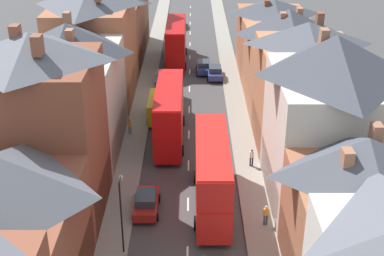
{
  "coord_description": "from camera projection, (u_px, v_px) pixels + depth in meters",
  "views": [
    {
      "loc": [
        0.3,
        -16.31,
        23.01
      ],
      "look_at": [
        0.26,
        28.25,
        1.55
      ],
      "focal_mm": 50.0,
      "sensor_mm": 36.0,
      "label": 1
    }
  ],
  "objects": [
    {
      "name": "pedestrian_far_left",
      "position": [
        130.0,
        126.0,
        51.11
      ],
      "size": [
        0.36,
        0.22,
        1.61
      ],
      "color": "gray",
      "rests_on": "pavement_left"
    },
    {
      "name": "street_lamp",
      "position": [
        122.0,
        212.0,
        34.38
      ],
      "size": [
        0.2,
        1.12,
        5.5
      ],
      "color": "black",
      "rests_on": "ground"
    },
    {
      "name": "double_decker_bus_lead",
      "position": [
        170.0,
        113.0,
        49.43
      ],
      "size": [
        2.74,
        10.8,
        5.3
      ],
      "color": "red",
      "rests_on": "ground"
    },
    {
      "name": "terrace_row_left",
      "position": [
        69.0,
        90.0,
        45.26
      ],
      "size": [
        8.0,
        76.24,
        14.73
      ],
      "color": "beige",
      "rests_on": "ground"
    },
    {
      "name": "car_near_silver",
      "position": [
        147.0,
        202.0,
        39.71
      ],
      "size": [
        1.9,
        4.03,
        1.59
      ],
      "color": "maroon",
      "rests_on": "ground"
    },
    {
      "name": "car_mid_white",
      "position": [
        204.0,
        67.0,
        67.26
      ],
      "size": [
        1.9,
        4.04,
        1.59
      ],
      "color": "navy",
      "rests_on": "ground"
    },
    {
      "name": "terrace_row_right",
      "position": [
        328.0,
        135.0,
        38.99
      ],
      "size": [
        8.0,
        66.63,
        13.43
      ],
      "color": "brown",
      "rests_on": "ground"
    },
    {
      "name": "car_parked_right_a",
      "position": [
        215.0,
        72.0,
        65.43
      ],
      "size": [
        1.9,
        4.06,
        1.59
      ],
      "color": "navy",
      "rests_on": "ground"
    },
    {
      "name": "pavement_left",
      "position": [
        144.0,
        102.0,
        58.89
      ],
      "size": [
        2.2,
        104.0,
        0.14
      ],
      "primitive_type": "cube",
      "color": "gray",
      "rests_on": "ground"
    },
    {
      "name": "double_decker_bus_mid_street",
      "position": [
        176.0,
        42.0,
        70.04
      ],
      "size": [
        2.74,
        10.8,
        5.3
      ],
      "color": "#B70F0F",
      "rests_on": "ground"
    },
    {
      "name": "car_near_blue",
      "position": [
        180.0,
        22.0,
        87.18
      ],
      "size": [
        1.9,
        4.25,
        1.66
      ],
      "color": "maroon",
      "rests_on": "ground"
    },
    {
      "name": "centre_line_dashes",
      "position": [
        190.0,
        110.0,
        57.11
      ],
      "size": [
        0.14,
        97.8,
        0.01
      ],
      "color": "silver",
      "rests_on": "ground"
    },
    {
      "name": "car_mid_black",
      "position": [
        164.0,
        78.0,
        63.7
      ],
      "size": [
        1.9,
        4.0,
        1.59
      ],
      "color": "#236093",
      "rests_on": "ground"
    },
    {
      "name": "delivery_van",
      "position": [
        159.0,
        107.0,
        54.34
      ],
      "size": [
        2.2,
        5.2,
        2.41
      ],
      "color": "yellow",
      "rests_on": "ground"
    },
    {
      "name": "double_decker_bus_far_approaching",
      "position": [
        213.0,
        173.0,
        39.6
      ],
      "size": [
        2.74,
        10.8,
        5.3
      ],
      "color": "red",
      "rests_on": "ground"
    },
    {
      "name": "pedestrian_mid_right",
      "position": [
        252.0,
        157.0,
        45.56
      ],
      "size": [
        0.36,
        0.22,
        1.61
      ],
      "color": "#23232D",
      "rests_on": "pavement_right"
    },
    {
      "name": "pavement_right",
      "position": [
        236.0,
        102.0,
        58.88
      ],
      "size": [
        2.2,
        104.0,
        0.14
      ],
      "primitive_type": "cube",
      "color": "gray",
      "rests_on": "ground"
    },
    {
      "name": "pedestrian_mid_left",
      "position": [
        266.0,
        214.0,
        37.91
      ],
      "size": [
        0.36,
        0.22,
        1.61
      ],
      "color": "#3D4256",
      "rests_on": "pavement_right"
    }
  ]
}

